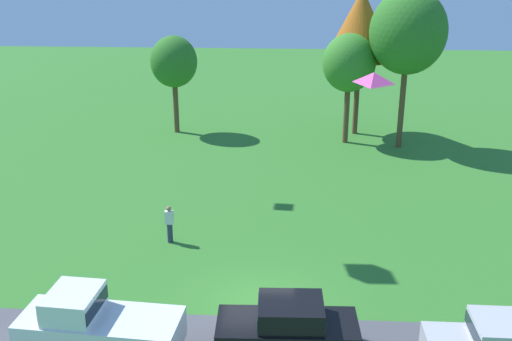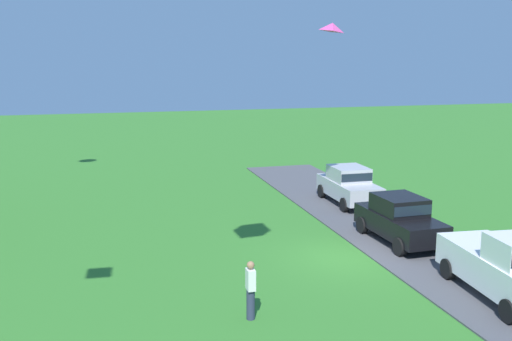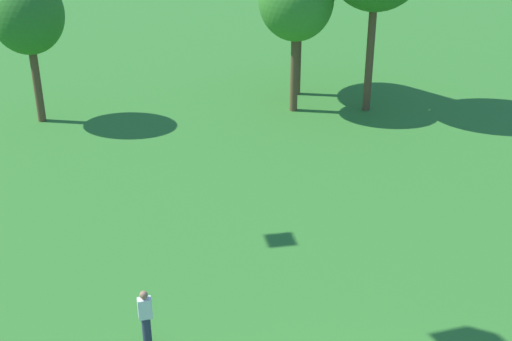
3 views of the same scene
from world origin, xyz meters
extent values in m
cylinder|color=#2D334C|center=(-4.13, 4.78, 0.44)|extent=(0.24, 0.24, 0.88)
cube|color=white|center=(-4.13, 4.78, 1.18)|extent=(0.36, 0.22, 0.60)
sphere|color=#9E7051|center=(-4.13, 4.78, 1.60)|extent=(0.22, 0.22, 0.22)
cylinder|color=brown|center=(-6.92, 21.58, 1.76)|extent=(0.36, 0.36, 3.52)
ellipsoid|color=#2D7023|center=(-6.92, 21.58, 4.94)|extent=(3.17, 3.17, 3.48)
cylinder|color=brown|center=(4.69, 19.85, 1.88)|extent=(0.36, 0.36, 3.76)
ellipsoid|color=#387F28|center=(4.69, 19.85, 5.28)|extent=(3.38, 3.38, 3.72)
cylinder|color=brown|center=(5.51, 21.95, 2.57)|extent=(0.36, 0.36, 5.13)
cylinder|color=brown|center=(8.07, 19.04, 2.61)|extent=(0.36, 0.36, 5.22)
camera|label=1|loc=(0.99, -18.46, 12.00)|focal=42.00mm
camera|label=2|loc=(-19.42, 8.80, 7.34)|focal=42.00mm
camera|label=3|loc=(-5.14, -10.38, 12.62)|focal=50.00mm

